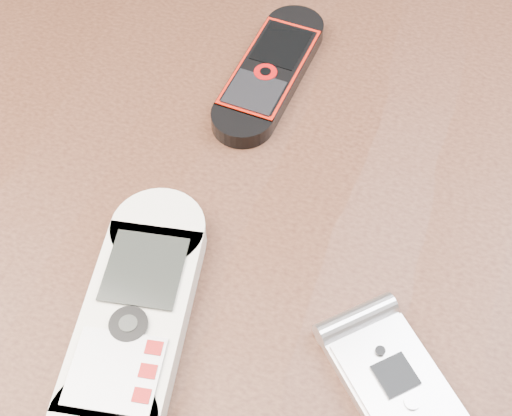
{
  "coord_description": "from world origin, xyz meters",
  "views": [
    {
      "loc": [
        0.08,
        -0.25,
        1.13
      ],
      "look_at": [
        0.01,
        0.0,
        0.76
      ],
      "focal_mm": 50.0,
      "sensor_mm": 36.0,
      "label": 1
    }
  ],
  "objects": [
    {
      "name": "nokia_white",
      "position": [
        -0.04,
        -0.1,
        0.76
      ],
      "size": [
        0.09,
        0.19,
        0.02
      ],
      "primitive_type": "cube",
      "rotation": [
        0.0,
        0.0,
        0.15
      ],
      "color": "white",
      "rests_on": "table"
    },
    {
      "name": "nokia_black_red",
      "position": [
        -0.02,
        0.12,
        0.76
      ],
      "size": [
        0.06,
        0.15,
        0.01
      ],
      "primitive_type": "cube",
      "rotation": [
        0.0,
        0.0,
        -0.09
      ],
      "color": "black",
      "rests_on": "table"
    },
    {
      "name": "motorola_razr",
      "position": [
        0.11,
        -0.09,
        0.76
      ],
      "size": [
        0.1,
        0.1,
        0.01
      ],
      "primitive_type": "cube",
      "rotation": [
        0.0,
        0.0,
        0.76
      ],
      "color": "silver",
      "rests_on": "table"
    },
    {
      "name": "table",
      "position": [
        0.0,
        0.0,
        0.64
      ],
      "size": [
        1.2,
        0.8,
        0.75
      ],
      "color": "black",
      "rests_on": "ground"
    }
  ]
}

